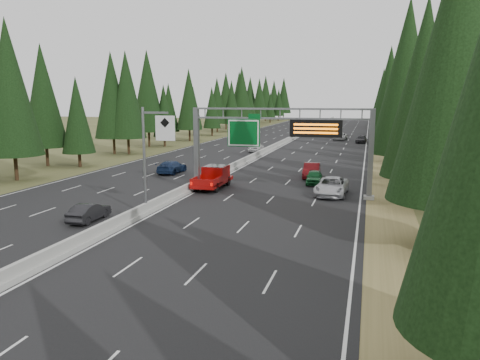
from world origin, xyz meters
The scene contains 19 objects.
road centered at (0.00, 80.00, 0.04)m, with size 32.00×260.00×0.08m, color black.
shoulder_right centered at (17.80, 80.00, 0.03)m, with size 3.60×260.00×0.06m, color olive.
shoulder_left centered at (-17.80, 80.00, 0.03)m, with size 3.60×260.00×0.06m, color #3C431F.
median_barrier centered at (0.00, 80.00, 0.41)m, with size 0.70×260.00×0.85m.
sign_gantry centered at (8.92, 34.88, 5.27)m, with size 16.75×0.98×7.80m.
hov_sign_pole centered at (0.58, 24.97, 4.72)m, with size 2.80×0.50×8.00m.
tree_row_right centered at (21.95, 73.96, 9.68)m, with size 12.17×245.85×19.00m.
tree_row_left centered at (-22.47, 71.84, 9.22)m, with size 11.42×244.42×18.78m.
silver_minivan centered at (12.92, 35.96, 0.88)m, with size 2.65×5.74×1.59m, color #BABBC0.
red_pickup centered at (1.50, 36.71, 1.24)m, with size 2.29×6.41×2.09m.
car_ahead_green centered at (10.75, 41.27, 0.77)m, with size 1.64×4.07×1.39m, color #135526.
car_ahead_dkred centered at (10.03, 45.00, 0.88)m, with size 1.69×4.86×1.60m, color #620E11.
car_ahead_dkgrey centered at (14.50, 89.45, 0.77)m, with size 1.94×4.78×1.39m, color black.
car_ahead_white centered at (10.03, 94.98, 0.84)m, with size 2.53×5.49×1.53m, color silver.
car_ahead_far centered at (1.50, 141.45, 0.80)m, with size 1.70×4.22×1.44m, color black.
car_onc_near centered at (-2.98, 22.07, 0.73)m, with size 1.37×3.92×1.29m, color black.
car_onc_blue centered at (-6.17, 43.87, 0.82)m, with size 2.08×5.11×1.48m, color #16294E.
car_onc_white centered at (-1.89, 68.45, 0.90)m, with size 1.93×4.80×1.64m, color silver.
car_onc_far centered at (-9.66, 88.34, 0.72)m, with size 2.12×4.59×1.28m, color black.
Camera 1 is at (16.00, -6.22, 8.64)m, focal length 35.00 mm.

